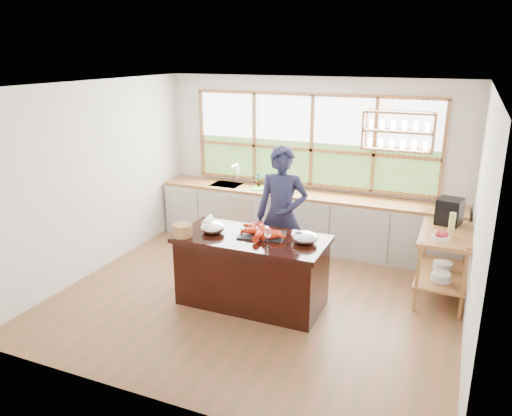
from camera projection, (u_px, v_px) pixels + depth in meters
The scene contains 18 objects.
ground_plane at pixel (258, 296), 6.55m from camera, with size 5.00×5.00×0.00m, color brown.
room_shell at pixel (275, 158), 6.47m from camera, with size 5.02×4.52×2.71m.
back_counter at pixel (303, 219), 8.12m from camera, with size 4.90×0.63×0.90m.
right_shelf_unit at pixel (444, 254), 6.34m from camera, with size 0.62×1.10×0.90m.
island at pixel (252, 270), 6.24m from camera, with size 1.85×0.90×0.90m.
cook at pixel (282, 216), 6.70m from camera, with size 0.69×0.46×1.91m, color #1C1D39.
potted_plant at pixel (258, 180), 8.31m from camera, with size 0.13×0.09×0.24m, color slate.
cutting_board at pixel (265, 188), 8.24m from camera, with size 0.40×0.30×0.01m, color #5BCB3A.
espresso_machine at pixel (450, 211), 6.53m from camera, with size 0.30×0.32×0.34m, color black.
wine_bottle at pixel (452, 225), 6.07m from camera, with size 0.08×0.08×0.31m, color #BCC059.
fruit_bowl at pixel (441, 236), 6.00m from camera, with size 0.22×0.22×0.11m.
slate_board at pixel (262, 235), 6.15m from camera, with size 0.55×0.40×0.02m, color black.
lobster_pile at pixel (261, 231), 6.12m from camera, with size 0.55×0.48×0.08m.
mixing_bowl_left at pixel (213, 228), 6.23m from camera, with size 0.31×0.31×0.15m, color silver.
mixing_bowl_right at pixel (305, 238), 5.90m from camera, with size 0.31×0.31×0.15m, color silver.
wine_glass at pixel (268, 234), 5.75m from camera, with size 0.08×0.08×0.22m.
wicker_basket at pixel (182, 230), 6.10m from camera, with size 0.24×0.24×0.15m, color #A47E42.
parchment_roll at pixel (207, 221), 6.56m from camera, with size 0.08×0.08×0.30m, color silver.
Camera 1 is at (2.28, -5.44, 3.08)m, focal length 35.00 mm.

